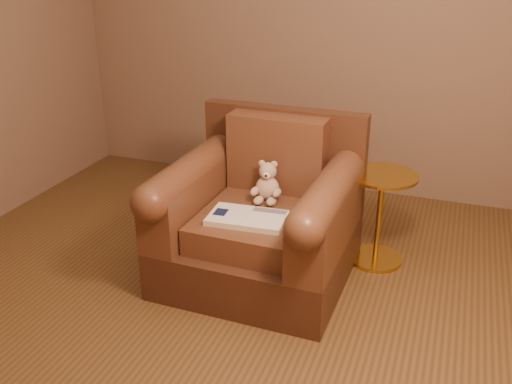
% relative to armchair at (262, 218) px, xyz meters
% --- Properties ---
extents(floor, '(4.00, 4.00, 0.00)m').
position_rel_armchair_xyz_m(floor, '(-0.12, -0.48, -0.37)').
color(floor, brown).
rests_on(floor, ground).
extents(armchair, '(1.09, 1.03, 0.96)m').
position_rel_armchair_xyz_m(armchair, '(0.00, 0.00, 0.00)').
color(armchair, '#432516').
rests_on(armchair, floor).
extents(teddy_bear, '(0.18, 0.21, 0.25)m').
position_rel_armchair_xyz_m(teddy_bear, '(0.00, 0.09, 0.18)').
color(teddy_bear, tan).
rests_on(teddy_bear, armchair).
extents(guidebook, '(0.45, 0.29, 0.04)m').
position_rel_armchair_xyz_m(guidebook, '(-0.01, -0.22, 0.10)').
color(guidebook, beige).
rests_on(guidebook, armchair).
extents(side_table, '(0.43, 0.43, 0.61)m').
position_rel_armchair_xyz_m(side_table, '(0.65, 0.38, -0.04)').
color(side_table, gold).
rests_on(side_table, floor).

